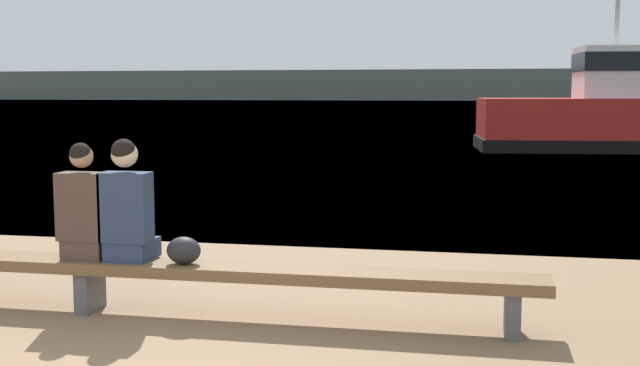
% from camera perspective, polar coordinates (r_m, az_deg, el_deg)
% --- Properties ---
extents(water_surface, '(240.00, 240.00, 0.00)m').
position_cam_1_polar(water_surface, '(129.37, 10.41, 5.63)').
color(water_surface, '#426B8E').
rests_on(water_surface, ground).
extents(far_shoreline, '(600.00, 12.00, 6.59)m').
position_cam_1_polar(far_shoreline, '(183.39, 10.75, 6.89)').
color(far_shoreline, '#4C4C42').
rests_on(far_shoreline, ground).
extents(bench_main, '(7.67, 0.42, 0.45)m').
position_cam_1_polar(bench_main, '(7.17, -16.08, -5.83)').
color(bench_main, brown).
rests_on(bench_main, ground).
extents(person_left, '(0.41, 0.42, 1.00)m').
position_cam_1_polar(person_left, '(7.11, -16.38, -1.87)').
color(person_left, '#4C382D').
rests_on(person_left, bench_main).
extents(person_right, '(0.41, 0.43, 1.04)m').
position_cam_1_polar(person_right, '(6.93, -13.54, -1.70)').
color(person_right, navy).
rests_on(person_right, bench_main).
extents(shopping_bag, '(0.29, 0.22, 0.23)m').
position_cam_1_polar(shopping_bag, '(6.76, -9.67, -4.75)').
color(shopping_bag, '#232328').
rests_on(shopping_bag, bench_main).
extents(tugboat_red, '(8.49, 4.09, 6.52)m').
position_cam_1_polar(tugboat_red, '(27.13, 20.02, 4.40)').
color(tugboat_red, red).
rests_on(tugboat_red, water_surface).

